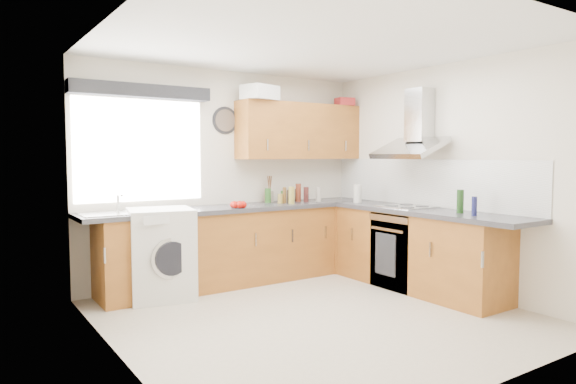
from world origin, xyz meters
TOP-DOWN VIEW (x-y plane):
  - ground_plane at (0.00, 0.00)m, footprint 3.60×3.60m
  - ceiling at (0.00, 0.00)m, footprint 3.60×3.60m
  - wall_back at (0.00, 1.80)m, footprint 3.60×0.02m
  - wall_front at (0.00, -1.80)m, footprint 3.60×0.02m
  - wall_left at (-1.80, 0.00)m, footprint 0.02×3.60m
  - wall_right at (1.80, 0.00)m, footprint 0.02×3.60m
  - window at (-1.05, 1.79)m, footprint 1.40×0.02m
  - window_blind at (-1.05, 1.70)m, footprint 1.50×0.18m
  - splashback at (1.79, 0.30)m, footprint 0.01×3.00m
  - base_cab_back at (-0.10, 1.51)m, footprint 3.00×0.58m
  - base_cab_corner at (1.50, 1.50)m, footprint 0.60×0.60m
  - base_cab_right at (1.51, 0.15)m, footprint 0.58×2.10m
  - worktop_back at (0.00, 1.50)m, footprint 3.60×0.62m
  - worktop_right at (1.50, 0.00)m, footprint 0.62×2.42m
  - sink at (-1.33, 1.50)m, footprint 0.84×0.46m
  - oven at (1.50, 0.30)m, footprint 0.56×0.58m
  - hob_plate at (1.50, 0.30)m, footprint 0.52×0.52m
  - extractor_hood at (1.60, 0.30)m, footprint 0.52×0.78m
  - upper_cabinets at (0.95, 1.62)m, footprint 1.70×0.35m
  - washing_machine at (-0.98, 1.40)m, footprint 0.75×0.74m
  - wall_clock at (-0.02, 1.78)m, footprint 0.33×0.04m
  - casserole at (0.30, 1.52)m, footprint 0.47×0.39m
  - storage_box at (1.60, 1.52)m, footprint 0.25×0.22m
  - utensil_pot at (0.54, 1.70)m, footprint 0.11×0.11m
  - kitchen_roll at (1.43, 1.05)m, footprint 0.11×0.11m
  - tomato_cluster at (-0.12, 1.30)m, footprint 0.20×0.20m
  - jar_0 at (0.92, 1.65)m, footprint 0.05×0.05m
  - jar_1 at (0.64, 1.36)m, footprint 0.07×0.07m
  - jar_2 at (0.88, 1.56)m, footprint 0.07×0.07m
  - jar_3 at (0.50, 1.70)m, footprint 0.05×0.05m
  - jar_4 at (0.62, 1.48)m, footprint 0.04×0.04m
  - jar_5 at (0.70, 1.58)m, footprint 0.06×0.06m
  - jar_6 at (0.71, 1.67)m, footprint 0.05×0.05m
  - jar_7 at (0.74, 1.56)m, footprint 0.07×0.07m
  - jar_8 at (0.57, 1.49)m, footprint 0.06×0.06m
  - jar_9 at (1.08, 1.40)m, footprint 0.07×0.07m
  - jar_10 at (0.49, 1.65)m, footprint 0.07×0.07m
  - jar_11 at (0.92, 1.45)m, footprint 0.07×0.07m
  - bottle_0 at (1.42, -0.64)m, footprint 0.05×0.05m
  - bottle_1 at (1.52, -0.41)m, footprint 0.07×0.07m

SIDE VIEW (x-z plane):
  - ground_plane at x=0.00m, z-range 0.00..0.00m
  - oven at x=1.50m, z-range 0.00..0.85m
  - base_cab_back at x=-0.10m, z-range 0.00..0.86m
  - base_cab_corner at x=1.50m, z-range 0.00..0.86m
  - base_cab_right at x=1.51m, z-range 0.00..0.86m
  - washing_machine at x=-0.98m, z-range 0.00..0.94m
  - worktop_back at x=0.00m, z-range 0.86..0.91m
  - worktop_right at x=1.50m, z-range 0.86..0.91m
  - hob_plate at x=1.50m, z-range 0.91..0.92m
  - tomato_cluster at x=-0.12m, z-range 0.91..0.98m
  - sink at x=-1.33m, z-range 0.90..1.00m
  - jar_8 at x=0.57m, z-range 0.91..1.02m
  - utensil_pot at x=0.54m, z-range 0.91..1.05m
  - jar_6 at x=0.71m, z-range 0.91..1.05m
  - jar_7 at x=0.74m, z-range 0.91..1.07m
  - jar_3 at x=0.50m, z-range 0.91..1.07m
  - jar_0 at x=0.92m, z-range 0.91..1.07m
  - jar_5 at x=0.70m, z-range 0.91..1.09m
  - jar_10 at x=0.49m, z-range 0.91..1.09m
  - jar_9 at x=1.08m, z-range 0.91..1.10m
  - jar_11 at x=0.92m, z-range 0.91..1.10m
  - bottle_0 at x=1.42m, z-range 0.91..1.10m
  - jar_4 at x=0.62m, z-range 0.91..1.11m
  - jar_1 at x=0.64m, z-range 0.91..1.12m
  - kitchen_roll at x=1.43m, z-range 0.91..1.13m
  - jar_2 at x=0.88m, z-range 0.91..1.14m
  - bottle_1 at x=1.52m, z-range 0.91..1.15m
  - splashback at x=1.79m, z-range 0.91..1.45m
  - wall_back at x=0.00m, z-range 0.00..2.50m
  - wall_front at x=0.00m, z-range 0.00..2.50m
  - wall_left at x=-1.80m, z-range 0.00..2.50m
  - wall_right at x=1.80m, z-range 0.00..2.50m
  - window at x=-1.05m, z-range 1.00..2.10m
  - extractor_hood at x=1.60m, z-range 1.44..2.10m
  - upper_cabinets at x=0.95m, z-range 1.45..2.15m
  - wall_clock at x=-0.02m, z-range 1.75..2.08m
  - window_blind at x=-1.05m, z-range 2.11..2.25m
  - storage_box at x=1.60m, z-range 2.15..2.25m
  - casserole at x=0.30m, z-range 2.15..2.32m
  - ceiling at x=0.00m, z-range 2.49..2.51m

